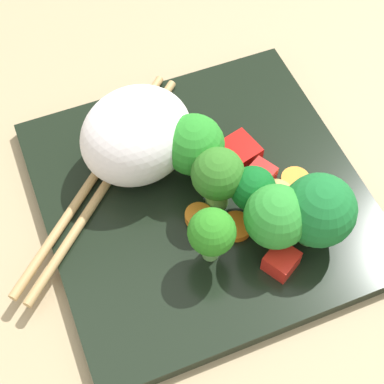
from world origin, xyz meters
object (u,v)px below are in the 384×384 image
object	(u,v)px
rice_mound	(137,135)
chopstick_pair	(101,179)
square_plate	(202,197)
broccoli_floret_4	(218,176)
carrot_slice_0	(236,226)

from	to	relation	value
rice_mound	chopstick_pair	distance (cm)	4.69
rice_mound	chopstick_pair	world-z (taller)	rice_mound
square_plate	chopstick_pair	size ratio (longest dim) A/B	1.39
broccoli_floret_4	rice_mound	bearing A→B (deg)	-51.28
broccoli_floret_4	chopstick_pair	xyz separation A→B (cm)	(7.95, -4.81, -3.16)
carrot_slice_0	square_plate	bearing A→B (deg)	-71.35
rice_mound	broccoli_floret_4	bearing A→B (deg)	128.72
square_plate	rice_mound	bearing A→B (deg)	-50.18
square_plate	rice_mound	xyz separation A→B (cm)	(3.80, -4.56, 4.10)
carrot_slice_0	chopstick_pair	distance (cm)	11.40
square_plate	broccoli_floret_4	xyz separation A→B (cm)	(-0.73, 1.10, 4.16)
broccoli_floret_4	chopstick_pair	world-z (taller)	broccoli_floret_4
square_plate	chopstick_pair	distance (cm)	8.18
carrot_slice_0	chopstick_pair	xyz separation A→B (cm)	(8.52, -7.57, 0.05)
chopstick_pair	rice_mound	bearing A→B (deg)	148.43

